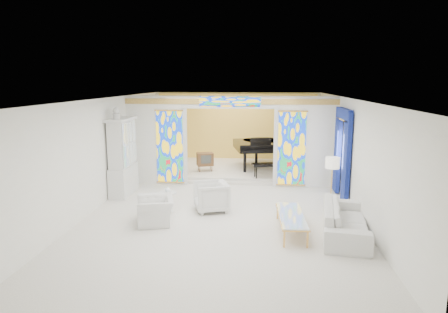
# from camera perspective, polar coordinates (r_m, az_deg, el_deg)

# --- Properties ---
(floor) EXTENTS (12.00, 12.00, 0.00)m
(floor) POSITION_cam_1_polar(r_m,az_deg,el_deg) (11.70, 0.15, -6.56)
(floor) COLOR white
(floor) RESTS_ON ground
(ceiling) EXTENTS (7.00, 12.00, 0.02)m
(ceiling) POSITION_cam_1_polar(r_m,az_deg,el_deg) (11.18, 0.16, 8.29)
(ceiling) COLOR white
(ceiling) RESTS_ON wall_back
(wall_back) EXTENTS (7.00, 0.02, 3.00)m
(wall_back) POSITION_cam_1_polar(r_m,az_deg,el_deg) (17.27, 1.85, 4.15)
(wall_back) COLOR white
(wall_back) RESTS_ON floor
(wall_front) EXTENTS (7.00, 0.02, 3.00)m
(wall_front) POSITION_cam_1_polar(r_m,az_deg,el_deg) (5.58, -5.17, -10.06)
(wall_front) COLOR white
(wall_front) RESTS_ON floor
(wall_left) EXTENTS (0.02, 12.00, 3.00)m
(wall_left) POSITION_cam_1_polar(r_m,az_deg,el_deg) (12.15, -16.53, 0.92)
(wall_left) COLOR white
(wall_left) RESTS_ON floor
(wall_right) EXTENTS (0.02, 12.00, 3.00)m
(wall_right) POSITION_cam_1_polar(r_m,az_deg,el_deg) (11.59, 17.67, 0.40)
(wall_right) COLOR white
(wall_right) RESTS_ON floor
(partition_wall) EXTENTS (7.00, 0.22, 3.00)m
(partition_wall) POSITION_cam_1_polar(r_m,az_deg,el_deg) (13.28, 0.89, 2.84)
(partition_wall) COLOR white
(partition_wall) RESTS_ON floor
(stained_glass_left) EXTENTS (0.90, 0.04, 2.40)m
(stained_glass_left) POSITION_cam_1_polar(r_m,az_deg,el_deg) (13.53, -7.76, 1.38)
(stained_glass_left) COLOR gold
(stained_glass_left) RESTS_ON partition_wall
(stained_glass_right) EXTENTS (0.90, 0.04, 2.40)m
(stained_glass_right) POSITION_cam_1_polar(r_m,az_deg,el_deg) (13.24, 9.64, 1.12)
(stained_glass_right) COLOR gold
(stained_glass_right) RESTS_ON partition_wall
(stained_glass_transom) EXTENTS (2.00, 0.04, 0.34)m
(stained_glass_transom) POSITION_cam_1_polar(r_m,az_deg,el_deg) (13.07, 0.87, 7.85)
(stained_glass_transom) COLOR gold
(stained_glass_transom) RESTS_ON partition_wall
(alcove_platform) EXTENTS (6.80, 3.80, 0.18)m
(alcove_platform) POSITION_cam_1_polar(r_m,az_deg,el_deg) (15.63, 1.43, -1.78)
(alcove_platform) COLOR white
(alcove_platform) RESTS_ON floor
(gold_curtain_back) EXTENTS (6.70, 0.10, 2.90)m
(gold_curtain_back) POSITION_cam_1_polar(r_m,az_deg,el_deg) (17.15, 1.83, 4.11)
(gold_curtain_back) COLOR #E1C64E
(gold_curtain_back) RESTS_ON wall_back
(chandelier) EXTENTS (0.48, 0.48, 0.30)m
(chandelier) POSITION_cam_1_polar(r_m,az_deg,el_deg) (15.18, 2.21, 7.22)
(chandelier) COLOR gold
(chandelier) RESTS_ON ceiling
(blue_drapes) EXTENTS (0.14, 1.85, 2.65)m
(blue_drapes) POSITION_cam_1_polar(r_m,az_deg,el_deg) (12.23, 16.53, 1.35)
(blue_drapes) COLOR navy
(blue_drapes) RESTS_ON wall_right
(china_cabinet) EXTENTS (0.56, 1.46, 2.72)m
(china_cabinet) POSITION_cam_1_polar(r_m,az_deg,el_deg) (12.66, -14.28, -0.11)
(china_cabinet) COLOR silver
(china_cabinet) RESTS_ON floor
(armchair_left) EXTENTS (1.11, 1.20, 0.65)m
(armchair_left) POSITION_cam_1_polar(r_m,az_deg,el_deg) (10.11, -9.78, -7.60)
(armchair_left) COLOR white
(armchair_left) RESTS_ON floor
(armchair_right) EXTENTS (1.10, 1.08, 0.80)m
(armchair_right) POSITION_cam_1_polar(r_m,az_deg,el_deg) (10.85, -1.86, -5.75)
(armchair_right) COLOR white
(armchair_right) RESTS_ON floor
(sofa) EXTENTS (1.32, 2.57, 0.72)m
(sofa) POSITION_cam_1_polar(r_m,az_deg,el_deg) (9.61, 16.96, -8.68)
(sofa) COLOR white
(sofa) RESTS_ON floor
(side_table) EXTENTS (0.57, 0.57, 0.56)m
(side_table) POSITION_cam_1_polar(r_m,az_deg,el_deg) (10.84, -7.99, -6.04)
(side_table) COLOR silver
(side_table) RESTS_ON floor
(vase) EXTENTS (0.20, 0.20, 0.17)m
(vase) POSITION_cam_1_polar(r_m,az_deg,el_deg) (10.76, -8.02, -4.60)
(vase) COLOR white
(vase) RESTS_ON side_table
(coffee_table) EXTENTS (0.66, 1.93, 0.43)m
(coffee_table) POSITION_cam_1_polar(r_m,az_deg,el_deg) (9.49, 9.59, -8.39)
(coffee_table) COLOR white
(coffee_table) RESTS_ON floor
(floor_lamp) EXTENTS (0.44, 0.44, 1.50)m
(floor_lamp) POSITION_cam_1_polar(r_m,az_deg,el_deg) (10.92, 15.22, -1.25)
(floor_lamp) COLOR gold
(floor_lamp) RESTS_ON floor
(grand_piano) EXTENTS (2.18, 3.36, 1.24)m
(grand_piano) POSITION_cam_1_polar(r_m,az_deg,el_deg) (15.55, 5.22, 1.59)
(grand_piano) COLOR black
(grand_piano) RESTS_ON alcove_platform
(tv_console) EXTENTS (0.68, 0.56, 0.68)m
(tv_console) POSITION_cam_1_polar(r_m,az_deg,el_deg) (14.81, -2.72, -0.39)
(tv_console) COLOR brown
(tv_console) RESTS_ON alcove_platform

